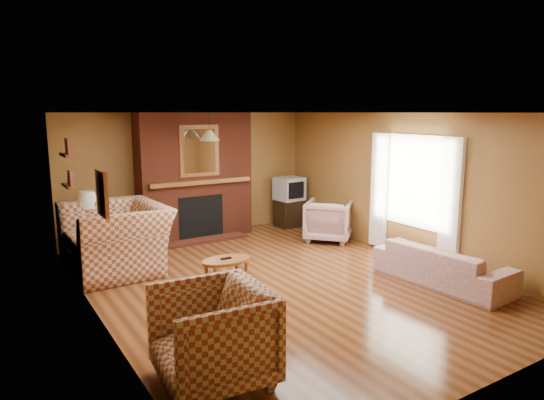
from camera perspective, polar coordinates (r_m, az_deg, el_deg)
floor at (r=7.08m, az=0.95°, el=-9.56°), size 6.50×6.50×0.00m
ceiling at (r=6.66m, az=1.01°, el=10.24°), size 6.50×6.50×0.00m
wall_back at (r=9.63m, az=-9.65°, el=2.96°), size 6.50×0.00×6.50m
wall_front at (r=4.49m, az=24.42°, el=-6.25°), size 6.50×0.00×6.50m
wall_left at (r=5.82m, az=-20.13°, el=-2.30°), size 0.00×6.50×6.50m
wall_right at (r=8.38m, az=15.46°, el=1.65°), size 0.00×6.50×6.50m
fireplace at (r=9.39m, az=-9.02°, el=2.68°), size 2.20×0.82×2.40m
window_right at (r=8.23m, az=16.23°, el=0.94°), size 0.10×1.85×2.00m
bookshelf at (r=7.61m, az=-22.96°, el=3.90°), size 0.09×0.55×0.71m
botanical_print at (r=5.48m, az=-19.34°, el=0.71°), size 0.05×0.40×0.50m
pendant_light at (r=8.69m, az=-7.38°, el=7.54°), size 0.36×0.36×0.48m
plaid_loveseat at (r=7.78m, az=-17.88°, el=-4.28°), size 1.45×1.64×1.03m
plaid_armchair at (r=4.51m, az=-7.05°, el=-15.55°), size 1.05×1.03×0.89m
floral_sofa at (r=7.32m, az=19.42°, el=-7.20°), size 0.88×1.97×0.56m
floral_armchair at (r=9.24m, az=6.69°, el=-2.42°), size 1.17×1.17×0.77m
coffee_table at (r=6.87m, az=-5.41°, el=-7.39°), size 0.72×0.45×0.40m
side_table at (r=8.45m, az=-20.62°, el=-5.00°), size 0.43×0.43×0.55m
table_lamp at (r=8.32m, az=-20.89°, el=-0.90°), size 0.37×0.37×0.62m
tv_stand at (r=10.35m, az=2.02°, el=-1.53°), size 0.53×0.48×0.57m
crt_tv at (r=10.25m, az=2.05°, el=1.35°), size 0.57×0.57×0.48m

